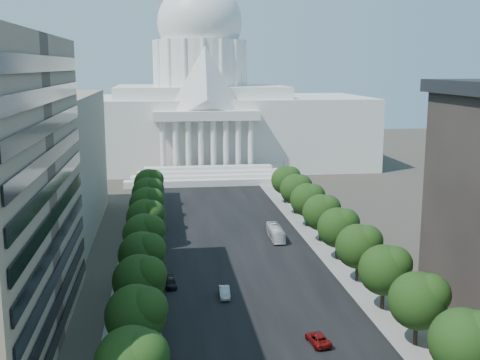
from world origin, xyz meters
name	(u,v)px	position (x,y,z in m)	size (l,w,h in m)	color
road_asphalt	(231,236)	(0.00, 90.00, 0.00)	(30.00, 260.00, 0.01)	black
sidewalk_left	(142,239)	(-19.00, 90.00, 0.00)	(8.00, 260.00, 0.02)	gray
sidewalk_right	(317,233)	(19.00, 90.00, 0.00)	(8.00, 260.00, 0.02)	gray
capitol	(201,111)	(0.00, 184.89, 20.01)	(120.00, 56.00, 73.00)	white
office_block_left_far	(6,165)	(-48.00, 100.00, 15.00)	(38.00, 52.00, 30.00)	gray
tree_l_c	(138,314)	(-17.66, 35.81, 6.45)	(7.79, 7.60, 9.97)	#33261C
tree_l_d	(141,279)	(-17.66, 47.81, 6.45)	(7.79, 7.60, 9.97)	#33261C
tree_l_e	(144,254)	(-17.66, 59.81, 6.45)	(7.79, 7.60, 9.97)	#33261C
tree_l_f	(145,233)	(-17.66, 71.81, 6.45)	(7.79, 7.60, 9.97)	#33261C
tree_l_g	(147,217)	(-17.66, 83.81, 6.45)	(7.79, 7.60, 9.97)	#33261C
tree_l_h	(148,203)	(-17.66, 95.81, 6.45)	(7.79, 7.60, 9.97)	#33261C
tree_l_i	(149,192)	(-17.66, 107.81, 6.45)	(7.79, 7.60, 9.97)	#33261C
tree_l_j	(150,183)	(-17.66, 119.81, 6.45)	(7.79, 7.60, 9.97)	#33261C
tree_r_b	(467,340)	(18.34, 23.81, 6.45)	(7.79, 7.60, 9.97)	#33261C
tree_r_c	(421,299)	(18.34, 35.81, 6.45)	(7.79, 7.60, 9.97)	#33261C
tree_r_d	(387,268)	(18.34, 47.81, 6.45)	(7.79, 7.60, 9.97)	#33261C
tree_r_e	(360,245)	(18.34, 59.81, 6.45)	(7.79, 7.60, 9.97)	#33261C
tree_r_f	(340,226)	(18.34, 71.81, 6.45)	(7.79, 7.60, 9.97)	#33261C
tree_r_g	(323,211)	(18.34, 83.81, 6.45)	(7.79, 7.60, 9.97)	#33261C
tree_r_h	(309,199)	(18.34, 95.81, 6.45)	(7.79, 7.60, 9.97)	#33261C
tree_r_i	(297,188)	(18.34, 107.81, 6.45)	(7.79, 7.60, 9.97)	#33261C
tree_r_j	(287,179)	(18.34, 119.81, 6.45)	(7.79, 7.60, 9.97)	#33261C
streetlight_b	(435,305)	(19.90, 35.00, 5.82)	(2.61, 0.44, 9.00)	gray
streetlight_c	(369,248)	(19.90, 60.00, 5.82)	(2.61, 0.44, 9.00)	gray
streetlight_d	(328,213)	(19.90, 85.00, 5.82)	(2.61, 0.44, 9.00)	gray
streetlight_e	(301,189)	(19.90, 110.00, 5.82)	(2.61, 0.44, 9.00)	gray
streetlight_f	(281,172)	(19.90, 135.00, 5.82)	(2.61, 0.44, 9.00)	gray
car_silver	(224,292)	(-5.08, 55.75, 0.78)	(1.66, 4.75, 1.56)	#95999C
car_red	(318,339)	(5.43, 37.93, 0.68)	(2.27, 4.91, 1.37)	maroon
car_dark_b	(170,283)	(-13.50, 61.38, 0.68)	(1.90, 4.68, 1.36)	black
city_bus	(276,233)	(9.02, 86.51, 1.42)	(2.39, 10.22, 2.85)	white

